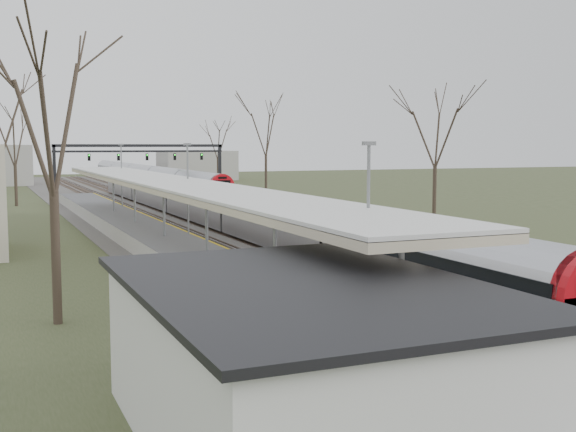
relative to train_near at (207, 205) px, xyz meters
name	(u,v)px	position (x,y,z in m)	size (l,w,h in m)	color
track_bed	(213,214)	(2.76, 7.43, -1.42)	(24.00, 160.00, 0.22)	#474442
platform	(151,238)	(-6.55, -10.07, -0.98)	(3.50, 69.00, 1.00)	#9E9B93
canopy	(168,184)	(-6.55, -14.59, 2.45)	(4.10, 50.00, 3.11)	slate
station_building	(304,368)	(-10.00, -39.57, 0.12)	(6.00, 9.00, 3.20)	silver
signal_gantry	(141,154)	(2.79, 37.41, 3.43)	(21.00, 0.59, 6.08)	black
tree_west_near	(51,103)	(-13.50, -27.57, 5.81)	(5.00, 5.00, 10.30)	#2D231C
tree_east_far	(436,128)	(16.50, -5.57, 5.81)	(5.00, 5.00, 10.30)	#2D231C
train_near	(207,205)	(0.00, 0.00, 0.00)	(2.62, 75.21, 3.05)	#9EA0A8
train_far	(145,175)	(7.00, 55.27, 0.00)	(2.62, 75.21, 3.05)	#9EA0A8
passenger	(329,276)	(-5.83, -32.30, 0.41)	(0.65, 0.43, 1.79)	#2A4552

